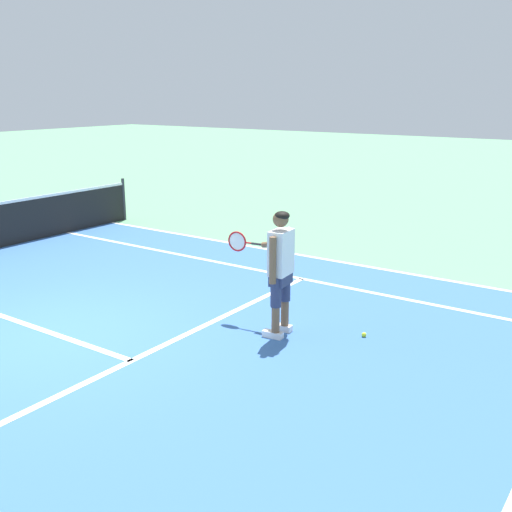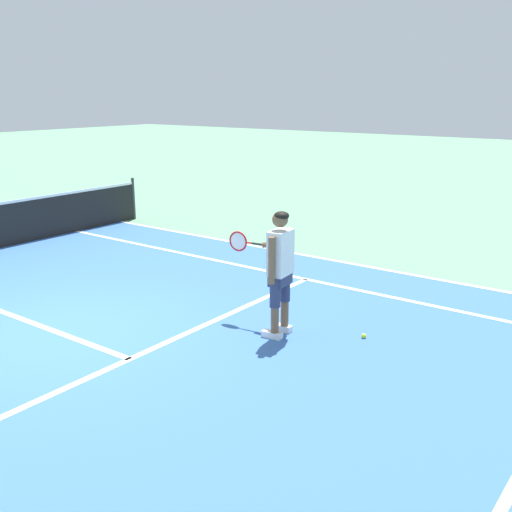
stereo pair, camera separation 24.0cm
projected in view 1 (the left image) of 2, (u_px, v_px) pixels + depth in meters
The scene contains 7 objects.
ground_plane at pixel (55, 335), 8.23m from camera, with size 80.00×80.00×0.00m, color #609E70.
court_inner_surface at pixel (80, 343), 7.95m from camera, with size 10.98×11.28×0.00m, color #3866A8.
line_service at pixel (131, 361), 7.42m from camera, with size 8.23×0.10×0.01m, color white.
line_singles_right at pixel (257, 270), 11.21m from camera, with size 0.10×10.88×0.01m, color white.
line_doubles_right at pixel (296, 254), 12.30m from camera, with size 0.10×10.88×0.01m, color white.
tennis_player at pixel (279, 265), 7.99m from camera, with size 0.61×1.16×1.71m.
tennis_ball_near_feet at pixel (364, 335), 8.14m from camera, with size 0.07×0.07×0.07m, color #CCE02D.
Camera 1 is at (-4.73, -6.62, 3.20)m, focal length 42.38 mm.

